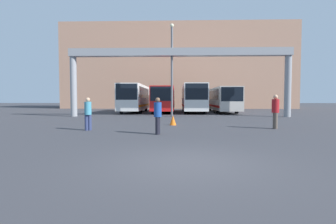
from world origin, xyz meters
TOP-DOWN VIEW (x-y plane):
  - ground_plane at (0.00, 0.00)m, footprint 200.00×200.00m
  - building_backdrop at (0.00, 43.17)m, footprint 40.13×12.00m
  - overhead_gantry at (0.00, 17.66)m, footprint 20.37×0.80m
  - bus_slot_0 at (-5.40, 25.54)m, footprint 2.45×10.74m
  - bus_slot_1 at (-1.80, 25.35)m, footprint 2.51×10.35m
  - bus_slot_2 at (1.80, 26.00)m, footprint 2.56×11.66m
  - bus_slot_3 at (5.40, 26.23)m, footprint 2.47×12.12m
  - pedestrian_near_left at (5.16, 7.89)m, footprint 0.39×0.39m
  - pedestrian_mid_left at (-4.85, 6.84)m, footprint 0.36×0.36m
  - pedestrian_mid_right at (-1.12, 5.42)m, footprint 0.35×0.35m
  - traffic_cone at (-0.47, 9.69)m, footprint 0.41×0.41m
  - lamp_post at (-0.68, 17.59)m, footprint 0.36×0.36m

SIDE VIEW (x-z plane):
  - ground_plane at x=0.00m, z-range 0.00..0.00m
  - traffic_cone at x=-0.47m, z-range 0.00..0.63m
  - pedestrian_mid_right at x=-1.12m, z-range 0.05..1.75m
  - pedestrian_mid_left at x=-4.85m, z-range 0.05..1.76m
  - pedestrian_near_left at x=5.16m, z-range 0.06..1.92m
  - bus_slot_3 at x=5.40m, z-range 0.23..3.19m
  - bus_slot_1 at x=-1.80m, z-range 0.23..3.26m
  - bus_slot_0 at x=-5.40m, z-range 0.25..3.56m
  - bus_slot_2 at x=1.80m, z-range 0.25..3.58m
  - lamp_post at x=-0.68m, z-range 0.36..8.86m
  - overhead_gantry at x=0.00m, z-range 1.97..8.24m
  - building_backdrop at x=0.00m, z-range 0.00..14.57m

